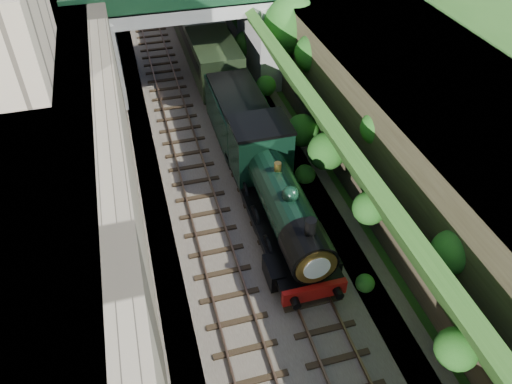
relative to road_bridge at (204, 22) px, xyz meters
name	(u,v)px	position (x,y,z in m)	size (l,w,h in m)	color
trackbed	(205,107)	(-0.94, -4.00, -3.98)	(10.00, 90.00, 0.20)	#473F38
retaining_wall	(109,69)	(-6.44, -4.00, -0.58)	(1.00, 90.00, 7.00)	#756B56
street_plateau_left	(46,77)	(-9.94, -4.00, -0.58)	(6.00, 90.00, 7.00)	#262628
street_plateau_right	(346,46)	(8.56, -4.00, -0.95)	(8.00, 90.00, 6.25)	#262628
embankment_slope	(285,67)	(4.07, -5.10, -1.29)	(4.10, 90.00, 6.36)	#1E4714
track_left	(174,109)	(-2.94, -4.00, -3.83)	(2.50, 90.00, 0.20)	black
track_right	(223,102)	(0.26, -4.00, -3.83)	(2.50, 90.00, 0.20)	black
road_bridge	(204,22)	(0.00, 0.00, 0.00)	(16.00, 6.40, 7.25)	gray
tree	(293,27)	(4.97, -3.63, 0.57)	(3.60, 3.80, 6.60)	black
locomotive	(278,196)	(0.26, -15.74, -2.18)	(3.10, 10.22, 3.83)	black
tender	(239,119)	(0.26, -8.38, -2.46)	(2.70, 6.00, 3.05)	black
coach_front	(198,28)	(0.26, 4.22, -2.03)	(2.90, 18.00, 3.70)	black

